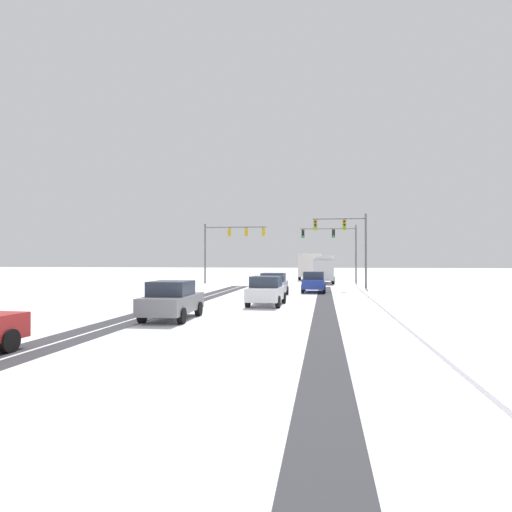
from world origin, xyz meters
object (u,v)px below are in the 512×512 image
at_px(car_silver_second, 274,284).
at_px(car_white_third, 266,291).
at_px(traffic_signal_far_left, 230,239).
at_px(traffic_signal_far_right, 336,241).
at_px(car_grey_fourth, 172,300).
at_px(box_truck_delivery, 323,268).
at_px(car_blue_lead, 314,282).
at_px(bus_oncoming, 311,264).
at_px(traffic_signal_near_right, 347,236).

distance_m(car_silver_second, car_white_third, 6.41).
height_order(traffic_signal_far_left, car_white_third, traffic_signal_far_left).
height_order(traffic_signal_far_left, traffic_signal_far_right, same).
bearing_deg(car_silver_second, car_grey_fourth, -102.47).
relative_size(car_grey_fourth, box_truck_delivery, 0.56).
relative_size(car_white_third, box_truck_delivery, 0.56).
xyz_separation_m(car_blue_lead, bus_oncoming, (-0.96, 24.81, 1.18)).
bearing_deg(car_grey_fourth, traffic_signal_far_left, 97.49).
bearing_deg(car_white_third, bus_oncoming, 87.79).
distance_m(car_blue_lead, car_white_third, 11.03).
bearing_deg(traffic_signal_far_right, car_grey_fourth, -103.17).
bearing_deg(bus_oncoming, box_truck_delivery, -80.90).
bearing_deg(car_grey_fourth, car_silver_second, 77.53).
distance_m(traffic_signal_far_right, car_blue_lead, 16.17).
bearing_deg(car_silver_second, traffic_signal_far_left, 112.32).
distance_m(car_grey_fourth, box_truck_delivery, 32.11).
bearing_deg(bus_oncoming, car_white_third, -92.21).
bearing_deg(car_white_third, box_truck_delivery, 83.05).
height_order(car_white_third, car_grey_fourth, same).
relative_size(traffic_signal_far_left, bus_oncoming, 0.62).
xyz_separation_m(car_silver_second, bus_oncoming, (1.71, 29.19, 1.18)).
bearing_deg(traffic_signal_near_right, bus_oncoming, 100.09).
height_order(traffic_signal_near_right, box_truck_delivery, traffic_signal_near_right).
distance_m(traffic_signal_near_right, traffic_signal_far_right, 11.90).
relative_size(car_silver_second, bus_oncoming, 0.37).
distance_m(traffic_signal_far_right, car_grey_fourth, 33.85).
bearing_deg(car_grey_fourth, bus_oncoming, 83.83).
xyz_separation_m(traffic_signal_near_right, car_blue_lead, (-2.80, -3.67, -3.76)).
distance_m(traffic_signal_far_right, car_silver_second, 20.88).
bearing_deg(box_truck_delivery, car_white_third, -96.95).
bearing_deg(traffic_signal_far_left, traffic_signal_far_right, 18.16).
height_order(car_grey_fourth, bus_oncoming, bus_oncoming).
xyz_separation_m(bus_oncoming, box_truck_delivery, (1.68, -10.50, -0.36)).
xyz_separation_m(traffic_signal_far_left, traffic_signal_far_right, (11.47, 3.76, -0.16)).
bearing_deg(bus_oncoming, traffic_signal_far_right, -71.35).
xyz_separation_m(traffic_signal_far_left, car_grey_fourth, (3.81, -28.98, -4.00)).
xyz_separation_m(traffic_signal_far_right, car_white_third, (-4.49, -26.34, -3.84)).
xyz_separation_m(car_grey_fourth, bus_oncoming, (4.54, 42.00, 1.18)).
xyz_separation_m(traffic_signal_far_right, car_silver_second, (-4.83, -19.94, -3.84)).
bearing_deg(traffic_signal_far_right, box_truck_delivery, -138.94).
xyz_separation_m(traffic_signal_far_left, box_truck_delivery, (10.04, 2.51, -3.18)).
distance_m(traffic_signal_far_left, car_white_third, 23.97).
height_order(car_blue_lead, bus_oncoming, bus_oncoming).
bearing_deg(traffic_signal_far_left, box_truck_delivery, 14.04).
bearing_deg(bus_oncoming, car_grey_fourth, -96.17).
height_order(traffic_signal_far_right, car_blue_lead, traffic_signal_far_right).
bearing_deg(box_truck_delivery, car_blue_lead, -92.88).
bearing_deg(box_truck_delivery, traffic_signal_near_right, -78.94).
bearing_deg(car_grey_fourth, traffic_signal_near_right, 68.30).
bearing_deg(car_blue_lead, car_white_third, -102.22).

